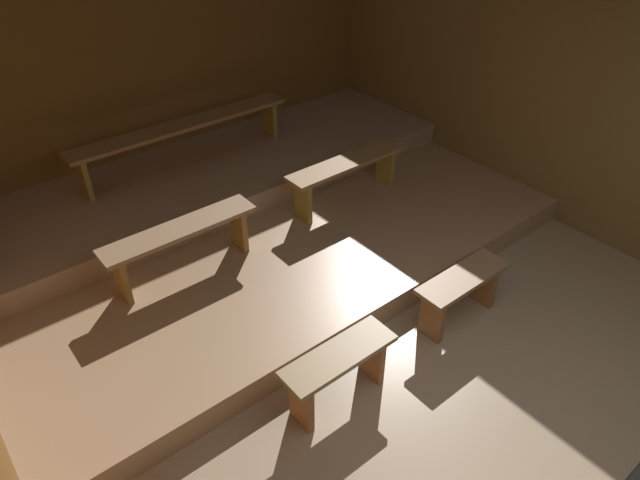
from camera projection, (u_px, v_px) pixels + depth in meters
ground at (308, 282)px, 5.19m from camera, size 6.03×5.62×0.08m
wall_back at (165, 76)px, 5.99m from camera, size 6.03×0.06×2.42m
wall_right at (510, 84)px, 5.80m from camera, size 0.06×5.62×2.42m
platform_lower at (260, 231)px, 5.59m from camera, size 5.23×3.26×0.23m
platform_middle at (212, 176)px, 6.00m from camera, size 5.23×1.53×0.23m
bench_floor_left at (339, 367)px, 3.90m from camera, size 0.86×0.28×0.45m
bench_floor_right at (461, 289)px, 4.57m from camera, size 0.86×0.28×0.45m
bench_lower_left at (181, 238)px, 4.70m from camera, size 1.34×0.28×0.45m
bench_lower_right at (347, 170)px, 5.63m from camera, size 1.34×0.28×0.45m
bench_middle_center at (183, 131)px, 5.77m from camera, size 2.37×0.28×0.45m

